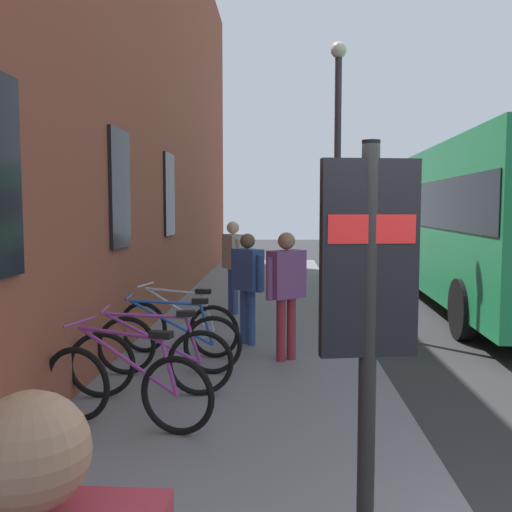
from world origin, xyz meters
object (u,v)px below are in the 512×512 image
bicycle_end_of_row (170,343)px  bicycle_nearest_sign (178,327)px  bicycle_mid_rack (152,361)px  transit_info_sign (369,285)px  pedestrian_by_facade (286,283)px  street_lamp (337,157)px  bicycle_under_window (126,387)px  pedestrian_near_bus (248,277)px  city_bus (479,218)px  pedestrian_crossing_street (233,258)px

bicycle_end_of_row → bicycle_nearest_sign: (0.92, 0.06, -0.00)m
bicycle_mid_rack → bicycle_nearest_sign: 1.76m
bicycle_nearest_sign → transit_info_sign: size_ratio=0.72×
pedestrian_by_facade → street_lamp: size_ratio=0.35×
pedestrian_by_facade → bicycle_mid_rack: bearing=137.0°
bicycle_mid_rack → pedestrian_by_facade: pedestrian_by_facade is taller
bicycle_under_window → bicycle_mid_rack: size_ratio=0.97×
bicycle_mid_rack → pedestrian_near_bus: size_ratio=1.07×
bicycle_end_of_row → city_bus: 8.25m
transit_info_sign → pedestrian_by_facade: 4.42m
pedestrian_crossing_street → bicycle_under_window: bearing=175.0°
bicycle_nearest_sign → pedestrian_by_facade: (-0.20, -1.48, 0.65)m
pedestrian_crossing_street → bicycle_nearest_sign: bearing=171.1°
transit_info_sign → pedestrian_crossing_street: (7.73, 1.39, -0.52)m
bicycle_under_window → bicycle_nearest_sign: (2.65, -0.02, 0.00)m
bicycle_under_window → bicycle_nearest_sign: same height
bicycle_nearest_sign → pedestrian_near_bus: 1.30m
city_bus → pedestrian_by_facade: city_bus is taller
transit_info_sign → city_bus: city_bus is taller
pedestrian_by_facade → bicycle_nearest_sign: bearing=82.2°
bicycle_nearest_sign → city_bus: bearing=-49.0°
bicycle_nearest_sign → transit_info_sign: bearing=-157.5°
bicycle_end_of_row → transit_info_sign: size_ratio=0.74×
pedestrian_near_bus → pedestrian_by_facade: pedestrian_by_facade is taller
bicycle_end_of_row → street_lamp: 4.87m
bicycle_mid_rack → city_bus: 8.89m
transit_info_sign → city_bus: (9.51, -3.81, 0.20)m
bicycle_end_of_row → bicycle_nearest_sign: same height
pedestrian_crossing_street → pedestrian_near_bus: bearing=-170.4°
pedestrian_near_bus → pedestrian_by_facade: size_ratio=0.97×
pedestrian_crossing_street → pedestrian_by_facade: bearing=-163.8°
transit_info_sign → pedestrian_crossing_street: 7.87m
bicycle_mid_rack → pedestrian_by_facade: 2.22m
pedestrian_crossing_street → bicycle_end_of_row: bearing=173.9°
pedestrian_crossing_street → pedestrian_by_facade: 3.51m
transit_info_sign → pedestrian_near_bus: bearing=10.5°
bicycle_mid_rack → city_bus: bearing=-40.2°
bicycle_end_of_row → bicycle_nearest_sign: bearing=3.9°
transit_info_sign → street_lamp: (7.10, -0.51, 1.32)m
bicycle_nearest_sign → pedestrian_near_bus: (0.68, -0.91, 0.62)m
bicycle_under_window → pedestrian_near_bus: (3.33, -0.93, 0.62)m
pedestrian_crossing_street → transit_info_sign: bearing=-169.8°
bicycle_end_of_row → city_bus: city_bus is taller
bicycle_mid_rack → pedestrian_by_facade: bearing=-43.0°
pedestrian_near_bus → bicycle_under_window: bearing=164.4°
street_lamp → bicycle_mid_rack: bearing=151.1°
street_lamp → bicycle_under_window: bearing=155.0°
bicycle_mid_rack → pedestrian_crossing_street: bearing=-5.5°
bicycle_nearest_sign → street_lamp: bearing=-43.4°
pedestrian_crossing_street → pedestrian_near_bus: (-2.48, -0.42, -0.07)m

